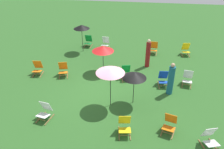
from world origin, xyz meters
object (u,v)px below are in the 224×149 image
object	(u,v)px
deckchair_7	(88,41)
deckchair_10	(154,48)
umbrella_3	(110,71)
deckchair_2	(63,70)
deckchair_11	(105,43)
umbrella_2	(134,75)
deckchair_0	(186,50)
deckchair_9	(170,124)
deckchair_4	(126,73)
umbrella_0	(81,27)
person_1	(148,54)
deckchair_5	(188,79)
deckchair_1	(210,139)
deckchair_8	(45,111)
deckchair_6	(125,126)
person_0	(171,80)
umbrella_1	(103,48)
deckchair_3	(163,79)
deckchair_12	(38,68)

from	to	relation	value
deckchair_7	deckchair_10	size ratio (longest dim) A/B	1.00
umbrella_3	deckchair_2	bearing A→B (deg)	142.26
deckchair_11	umbrella_2	xyz separation A→B (m)	(2.34, -6.19, 1.15)
deckchair_7	umbrella_3	distance (m)	7.33
deckchair_2	deckchair_7	world-z (taller)	same
deckchair_0	deckchair_9	size ratio (longest dim) A/B	0.96
deckchair_11	deckchair_2	bearing A→B (deg)	-107.29
deckchair_4	umbrella_3	bearing A→B (deg)	-114.40
umbrella_0	deckchair_2	bearing A→B (deg)	-94.98
deckchair_2	person_1	bearing A→B (deg)	6.63
deckchair_5	deckchair_10	xyz separation A→B (m)	(-1.73, 3.76, 0.00)
deckchair_1	deckchair_2	world-z (taller)	same
deckchair_8	deckchair_9	size ratio (longest dim) A/B	0.97
deckchair_2	deckchair_8	world-z (taller)	same
deckchair_2	deckchair_6	bearing A→B (deg)	-60.55
deckchair_0	person_0	world-z (taller)	person_0
deckchair_8	umbrella_3	size ratio (longest dim) A/B	0.43
deckchair_0	deckchair_8	xyz separation A→B (m)	(-6.91, -7.47, 0.00)
deckchair_9	umbrella_1	xyz separation A→B (m)	(-3.48, 4.54, 1.11)
deckchair_8	umbrella_2	size ratio (longest dim) A/B	0.50
deckchair_2	deckchair_7	bearing A→B (deg)	69.91
person_1	umbrella_3	bearing A→B (deg)	-15.24
deckchair_11	deckchair_10	bearing A→B (deg)	-1.71
deckchair_0	umbrella_1	bearing A→B (deg)	-154.13
umbrella_1	person_0	size ratio (longest dim) A/B	0.96
deckchair_9	person_1	distance (m)	5.64
deckchair_9	deckchair_11	distance (m)	8.85
deckchair_3	umbrella_1	xyz separation A→B (m)	(-3.41, 1.03, 1.11)
deckchair_7	deckchair_8	bearing A→B (deg)	-88.70
deckchair_4	deckchair_5	world-z (taller)	same
deckchair_9	deckchair_10	distance (m)	7.52
deckchair_0	deckchair_6	world-z (taller)	same
umbrella_3	person_1	xyz separation A→B (m)	(1.68, 4.13, -1.01)
deckchair_6	umbrella_0	size ratio (longest dim) A/B	0.44
deckchair_3	deckchair_9	distance (m)	3.51
deckchair_0	umbrella_0	distance (m)	7.13
deckchair_7	person_0	world-z (taller)	person_0
umbrella_0	deckchair_4	bearing A→B (deg)	-45.11
deckchair_1	deckchair_2	xyz separation A→B (m)	(-7.10, 4.37, 0.00)
deckchair_5	deckchair_2	bearing A→B (deg)	-171.11
umbrella_0	deckchair_7	bearing A→B (deg)	79.13
deckchair_0	deckchair_12	distance (m)	9.58
deckchair_8	deckchair_2	bearing A→B (deg)	107.32
deckchair_1	umbrella_3	size ratio (longest dim) A/B	0.44
deckchair_3	umbrella_3	world-z (taller)	umbrella_3
deckchair_8	person_1	world-z (taller)	person_1
deckchair_5	umbrella_3	xyz separation A→B (m)	(-3.82, -2.34, 1.49)
deckchair_2	deckchair_9	bearing A→B (deg)	-47.53
deckchair_6	deckchair_5	bearing A→B (deg)	45.78
deckchair_9	person_1	world-z (taller)	person_1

